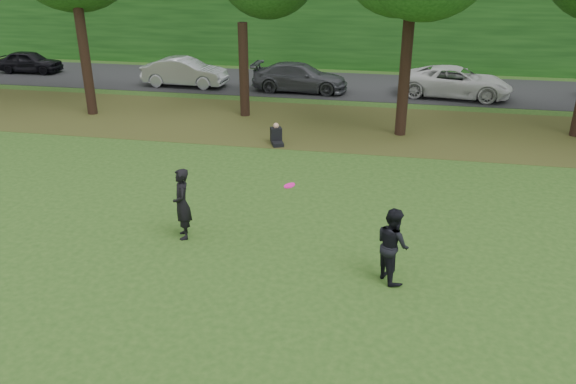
# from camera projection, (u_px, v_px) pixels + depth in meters

# --- Properties ---
(ground) EXTENTS (120.00, 120.00, 0.00)m
(ground) POSITION_uv_depth(u_px,v_px,m) (212.00, 284.00, 12.65)
(ground) COLOR #234616
(ground) RESTS_ON ground
(leaf_litter) EXTENTS (60.00, 7.00, 0.01)m
(leaf_litter) POSITION_uv_depth(u_px,v_px,m) (307.00, 124.00, 24.37)
(leaf_litter) COLOR #413317
(leaf_litter) RESTS_ON ground
(street) EXTENTS (70.00, 7.00, 0.02)m
(street) POSITION_uv_depth(u_px,v_px,m) (330.00, 85.00, 31.58)
(street) COLOR black
(street) RESTS_ON ground
(far_hedge) EXTENTS (70.00, 3.00, 5.00)m
(far_hedge) POSITION_uv_depth(u_px,v_px,m) (343.00, 26.00, 36.01)
(far_hedge) COLOR #143E11
(far_hedge) RESTS_ON ground
(player_left) EXTENTS (0.71, 0.82, 1.90)m
(player_left) POSITION_uv_depth(u_px,v_px,m) (182.00, 204.00, 14.40)
(player_left) COLOR black
(player_left) RESTS_ON ground
(player_right) EXTENTS (1.02, 1.08, 1.76)m
(player_right) POSITION_uv_depth(u_px,v_px,m) (392.00, 245.00, 12.53)
(player_right) COLOR black
(player_right) RESTS_ON ground
(parked_cars) EXTENTS (37.89, 3.95, 1.54)m
(parked_cars) POSITION_uv_depth(u_px,v_px,m) (329.00, 77.00, 30.01)
(parked_cars) COLOR black
(parked_cars) RESTS_ON street
(frisbee) EXTENTS (0.38, 0.38, 0.12)m
(frisbee) POSITION_uv_depth(u_px,v_px,m) (289.00, 185.00, 13.20)
(frisbee) COLOR #FF159E
(frisbee) RESTS_ON ground
(seated_person) EXTENTS (0.67, 0.83, 0.83)m
(seated_person) POSITION_uv_depth(u_px,v_px,m) (276.00, 136.00, 21.76)
(seated_person) COLOR black
(seated_person) RESTS_ON ground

